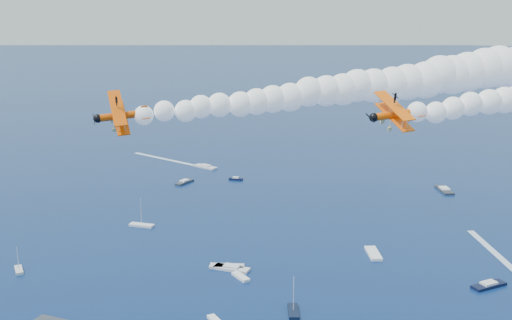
% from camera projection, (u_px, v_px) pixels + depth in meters
% --- Properties ---
extents(biplane_lead, '(11.27, 11.74, 7.63)m').
position_uv_depth(biplane_lead, '(396.00, 114.00, 83.51)').
color(biplane_lead, '#FD5A05').
extents(biplane_trail, '(11.43, 11.87, 8.40)m').
position_uv_depth(biplane_trail, '(122.00, 116.00, 87.30)').
color(biplane_trail, '#D94904').
extents(smoke_trail_trail, '(72.19, 70.54, 12.25)m').
position_uv_depth(smoke_trail_trail, '(360.00, 86.00, 95.92)').
color(smoke_trail_trail, white).
extents(spectator_boats, '(225.33, 165.14, 0.70)m').
position_uv_depth(spectator_boats, '(346.00, 256.00, 179.01)').
color(spectator_boats, silver).
rests_on(spectator_boats, ground).
extents(boat_wakes, '(195.79, 174.01, 0.04)m').
position_uv_depth(boat_wakes, '(347.00, 247.00, 186.79)').
color(boat_wakes, white).
rests_on(boat_wakes, ground).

